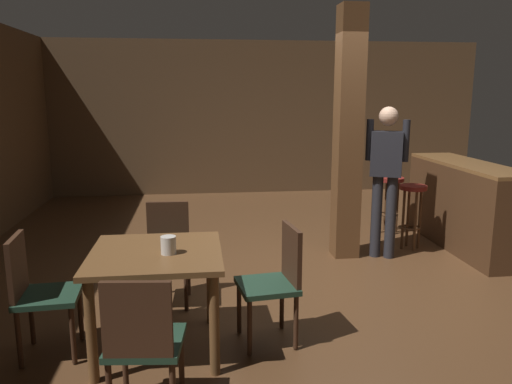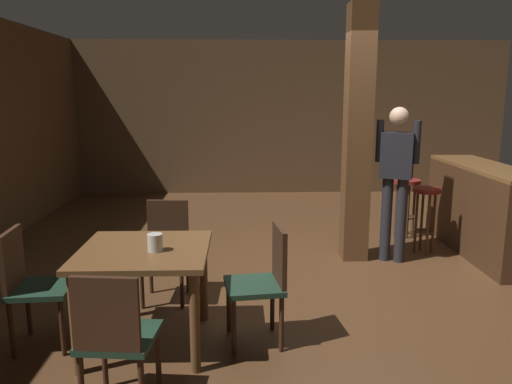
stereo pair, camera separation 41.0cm
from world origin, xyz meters
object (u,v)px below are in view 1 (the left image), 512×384
standing_person (386,171)px  bar_stool_near (412,203)px  chair_north (167,247)px  chair_south (143,340)px  dining_table (157,268)px  napkin_cup (168,245)px  bar_counter (459,205)px  chair_east (277,278)px  bar_stool_mid (390,191)px  chair_west (37,289)px

standing_person → bar_stool_near: size_ratio=2.19×
chair_north → chair_south: (-0.05, -1.71, 0.00)m
dining_table → chair_south: size_ratio=1.05×
dining_table → napkin_cup: 0.22m
dining_table → bar_stool_near: (2.87, 2.09, -0.05)m
chair_north → standing_person: standing_person is taller
chair_south → bar_counter: 4.53m
chair_north → napkin_cup: size_ratio=7.01×
chair_south → napkin_cup: bearing=81.7°
chair_east → bar_stool_mid: bearing=54.5°
bar_counter → bar_stool_mid: 0.94m
chair_north → chair_east: (0.85, -0.86, 0.00)m
standing_person → chair_west: bearing=-150.6°
standing_person → bar_stool_mid: (0.45, 0.97, -0.43)m
chair_south → bar_stool_near: size_ratio=1.13×
chair_north → chair_east: 1.21m
chair_west → standing_person: (3.25, 1.83, 0.50)m
chair_north → bar_stool_mid: chair_north is taller
napkin_cup → bar_counter: size_ratio=0.06×
napkin_cup → bar_stool_near: 3.52m
napkin_cup → bar_counter: 3.99m
chair_west → bar_stool_mid: size_ratio=1.17×
chair_west → bar_counter: size_ratio=0.44×
dining_table → bar_stool_near: size_ratio=1.19×
bar_counter → napkin_cup: bearing=-147.5°
bar_stool_mid → standing_person: bearing=-115.0°
napkin_cup → bar_stool_near: (2.77, 2.15, -0.24)m
chair_west → bar_counter: bearing=25.8°
bar_stool_mid → napkin_cup: bearing=-134.0°
chair_south → bar_stool_near: 4.11m
napkin_cup → bar_stool_near: bearing=37.8°
chair_south → napkin_cup: size_ratio=7.01×
bar_counter → chair_north: bearing=-160.7°
standing_person → bar_counter: size_ratio=0.85×
chair_west → napkin_cup: chair_west is taller
chair_west → standing_person: bearing=29.4°
dining_table → bar_counter: size_ratio=0.46×
napkin_cup → chair_north: bearing=94.1°
chair_north → chair_south: bearing=-91.5°
chair_west → bar_stool_near: chair_west is taller
chair_south → bar_stool_near: bearing=45.4°
bar_stool_near → chair_south: bearing=-134.6°
chair_north → napkin_cup: bearing=-85.9°
bar_counter → bar_stool_mid: size_ratio=2.66×
chair_east → bar_stool_near: chair_east is taller
napkin_cup → standing_person: (2.32, 1.90, 0.19)m
chair_west → chair_south: 1.17m
chair_south → chair_east: 1.24m
napkin_cup → standing_person: size_ratio=0.07×
dining_table → standing_person: size_ratio=0.54×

